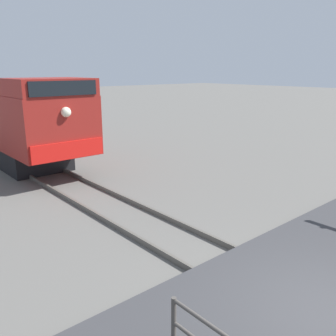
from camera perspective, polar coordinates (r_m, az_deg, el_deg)
name	(u,v)px	position (r m, az deg, el deg)	size (l,w,h in m)	color
ground_plane	(334,324)	(7.33, 24.66, -21.38)	(160.00, 160.00, 0.00)	#605E59
road_surface	(335,320)	(7.28, 24.74, -20.86)	(36.00, 5.37, 0.16)	#38383A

